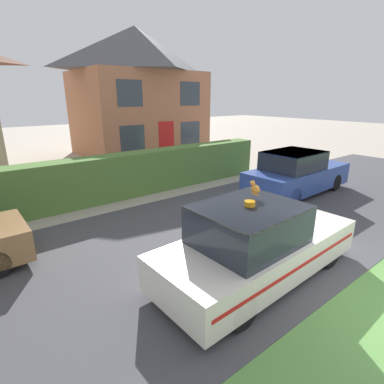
{
  "coord_description": "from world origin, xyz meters",
  "views": [
    {
      "loc": [
        -5.23,
        -1.08,
        3.41
      ],
      "look_at": [
        -0.67,
        4.74,
        1.05
      ],
      "focal_mm": 28.0,
      "sensor_mm": 36.0,
      "label": 1
    }
  ],
  "objects_px": {
    "police_car": "(256,244)",
    "neighbour_car_near": "(296,174)",
    "cat": "(255,188)",
    "house_right": "(138,91)"
  },
  "relations": [
    {
      "from": "police_car",
      "to": "cat",
      "type": "distance_m",
      "value": 1.08
    },
    {
      "from": "police_car",
      "to": "neighbour_car_near",
      "type": "xyz_separation_m",
      "value": [
        5.35,
        2.66,
        0.04
      ]
    },
    {
      "from": "neighbour_car_near",
      "to": "house_right",
      "type": "xyz_separation_m",
      "value": [
        -0.32,
        11.1,
        2.98
      ]
    },
    {
      "from": "cat",
      "to": "house_right",
      "type": "height_order",
      "value": "house_right"
    },
    {
      "from": "police_car",
      "to": "house_right",
      "type": "distance_m",
      "value": 14.96
    },
    {
      "from": "police_car",
      "to": "house_right",
      "type": "bearing_deg",
      "value": 68.14
    },
    {
      "from": "cat",
      "to": "house_right",
      "type": "relative_size",
      "value": 0.04
    },
    {
      "from": "neighbour_car_near",
      "to": "house_right",
      "type": "relative_size",
      "value": 0.62
    },
    {
      "from": "neighbour_car_near",
      "to": "house_right",
      "type": "bearing_deg",
      "value": 90.3
    },
    {
      "from": "police_car",
      "to": "neighbour_car_near",
      "type": "bearing_deg",
      "value": 24.66
    }
  ]
}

